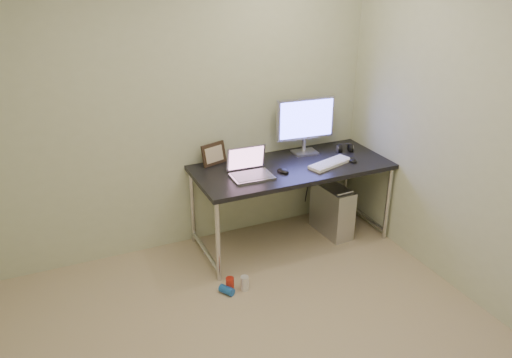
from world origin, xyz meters
name	(u,v)px	position (x,y,z in m)	size (l,w,h in m)	color
wall_back	(178,110)	(0.00, 1.75, 1.25)	(3.50, 0.02, 2.50)	beige
wall_right	(504,147)	(1.75, 0.00, 1.25)	(0.02, 3.50, 2.50)	beige
desk	(292,173)	(0.89, 1.37, 0.68)	(1.73, 0.76, 0.75)	black
tower_computer	(332,210)	(1.31, 1.33, 0.24)	(0.23, 0.47, 0.51)	silver
cable_a	(309,181)	(1.26, 1.70, 0.40)	(0.01, 0.01, 0.70)	black
cable_b	(318,182)	(1.35, 1.68, 0.38)	(0.01, 0.01, 0.72)	black
can_red	(230,284)	(0.09, 0.86, 0.06)	(0.07, 0.07, 0.12)	red
can_white	(245,283)	(0.20, 0.83, 0.06)	(0.07, 0.07, 0.12)	silver
can_blue	(227,290)	(0.05, 0.84, 0.03)	(0.07, 0.07, 0.12)	blue
laptop	(250,169)	(0.46, 1.32, 0.80)	(0.35, 0.29, 0.23)	#B4B4BC
monitor	(306,121)	(1.14, 1.60, 1.06)	(0.56, 0.18, 0.52)	#B4B4BC
keyboard	(330,163)	(1.20, 1.24, 0.76)	(0.43, 0.14, 0.03)	white
mouse_right	(352,159)	(1.42, 1.23, 0.77)	(0.07, 0.11, 0.04)	black
mouse_left	(283,170)	(0.74, 1.26, 0.77)	(0.08, 0.12, 0.04)	black
headphones	(345,149)	(1.50, 1.48, 0.78)	(0.17, 0.09, 0.10)	black
picture_frame	(214,154)	(0.27, 1.67, 0.85)	(0.24, 0.03, 0.19)	black
webcam	(237,153)	(0.49, 1.67, 0.83)	(0.04, 0.03, 0.11)	silver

